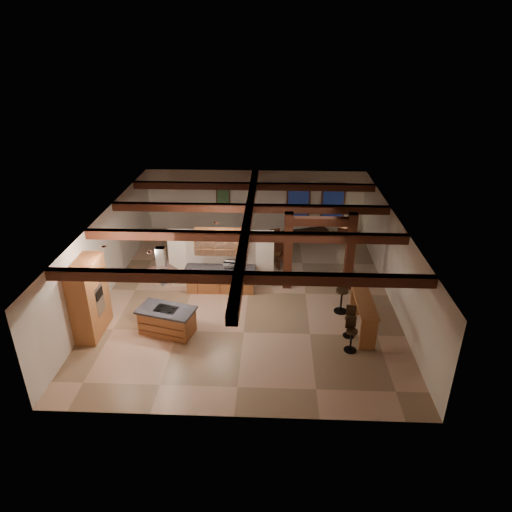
{
  "coord_description": "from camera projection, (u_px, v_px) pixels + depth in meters",
  "views": [
    {
      "loc": [
        0.88,
        -14.27,
        8.3
      ],
      "look_at": [
        0.26,
        0.5,
        1.23
      ],
      "focal_mm": 32.0,
      "sensor_mm": 36.0,
      "label": 1
    }
  ],
  "objects": [
    {
      "name": "side_table",
      "position": [
        344.0,
        233.0,
        20.7
      ],
      "size": [
        0.67,
        0.67,
        0.63
      ],
      "primitive_type": "cube",
      "rotation": [
        0.0,
        0.0,
        -0.43
      ],
      "color": "#3F1C0F",
      "rests_on": "ground"
    },
    {
      "name": "microwave",
      "position": [
        230.0,
        265.0,
        16.15
      ],
      "size": [
        0.46,
        0.35,
        0.23
      ],
      "primitive_type": "imported",
      "rotation": [
        0.0,
        0.0,
        2.98
      ],
      "color": "silver",
      "rests_on": "back_counter"
    },
    {
      "name": "framed_art",
      "position": [
        223.0,
        196.0,
        21.15
      ],
      "size": [
        0.65,
        0.05,
        0.85
      ],
      "color": "#3F1C0F",
      "rests_on": "room_walls"
    },
    {
      "name": "dining_chairs",
      "position": [
        261.0,
        248.0,
        18.48
      ],
      "size": [
        2.24,
        2.24,
        1.2
      ],
      "color": "#3F1C0F",
      "rests_on": "ground"
    },
    {
      "name": "upper_display_cabinet",
      "position": [
        220.0,
        242.0,
        16.0
      ],
      "size": [
        1.8,
        0.36,
        0.95
      ],
      "color": "brown",
      "rests_on": "partition_wall"
    },
    {
      "name": "back_counter",
      "position": [
        221.0,
        279.0,
        16.41
      ],
      "size": [
        2.5,
        0.66,
        0.94
      ],
      "color": "brown",
      "rests_on": "ground"
    },
    {
      "name": "dining_table",
      "position": [
        261.0,
        255.0,
        18.61
      ],
      "size": [
        1.96,
        1.4,
        0.62
      ],
      "primitive_type": "imported",
      "rotation": [
        0.0,
        0.0,
        -0.25
      ],
      "color": "#412410",
      "rests_on": "ground"
    },
    {
      "name": "bar_counter",
      "position": [
        363.0,
        310.0,
        14.01
      ],
      "size": [
        0.53,
        2.12,
        1.11
      ],
      "color": "brown",
      "rests_on": "ground"
    },
    {
      "name": "table_lamp",
      "position": [
        345.0,
        222.0,
        20.46
      ],
      "size": [
        0.27,
        0.27,
        0.32
      ],
      "color": "black",
      "rests_on": "side_table"
    },
    {
      "name": "kitchen_island",
      "position": [
        167.0,
        320.0,
        14.08
      ],
      "size": [
        1.9,
        1.33,
        0.86
      ],
      "color": "brown",
      "rests_on": "ground"
    },
    {
      "name": "room_walls",
      "position": [
        248.0,
        248.0,
        15.71
      ],
      "size": [
        12.0,
        12.0,
        12.0
      ],
      "color": "beige",
      "rests_on": "ground"
    },
    {
      "name": "partition_wall",
      "position": [
        221.0,
        259.0,
        16.49
      ],
      "size": [
        3.8,
        0.18,
        2.2
      ],
      "primitive_type": "cube",
      "color": "beige",
      "rests_on": "ground"
    },
    {
      "name": "sofa",
      "position": [
        306.0,
        232.0,
        20.86
      ],
      "size": [
        2.09,
        1.39,
        0.57
      ],
      "primitive_type": "imported",
      "rotation": [
        0.0,
        0.0,
        3.5
      ],
      "color": "black",
      "rests_on": "ground"
    },
    {
      "name": "range_hood",
      "position": [
        163.0,
        282.0,
        13.49
      ],
      "size": [
        1.1,
        1.1,
        1.4
      ],
      "color": "silver",
      "rests_on": "room_walls"
    },
    {
      "name": "back_windows",
      "position": [
        316.0,
        201.0,
        21.07
      ],
      "size": [
        2.7,
        0.07,
        1.7
      ],
      "color": "#3F1C0F",
      "rests_on": "room_walls"
    },
    {
      "name": "timber_posts",
      "position": [
        319.0,
        244.0,
        16.07
      ],
      "size": [
        2.5,
        0.3,
        2.9
      ],
      "color": "#3F1C0F",
      "rests_on": "ground"
    },
    {
      "name": "recessed_cans",
      "position": [
        159.0,
        240.0,
        13.59
      ],
      "size": [
        3.16,
        2.46,
        0.03
      ],
      "color": "silver",
      "rests_on": "room_walls"
    },
    {
      "name": "bar_stool_b",
      "position": [
        350.0,
        321.0,
        13.88
      ],
      "size": [
        0.36,
        0.37,
        1.01
      ],
      "color": "black",
      "rests_on": "ground"
    },
    {
      "name": "bar_stool_a",
      "position": [
        351.0,
        334.0,
        13.23
      ],
      "size": [
        0.38,
        0.39,
        1.07
      ],
      "color": "black",
      "rests_on": "ground"
    },
    {
      "name": "ceiling_beams",
      "position": [
        248.0,
        221.0,
        15.29
      ],
      "size": [
        10.0,
        12.0,
        0.28
      ],
      "color": "#3F1C0F",
      "rests_on": "room_walls"
    },
    {
      "name": "pantry_cabinet",
      "position": [
        89.0,
        298.0,
        13.79
      ],
      "size": [
        0.67,
        1.6,
        2.4
      ],
      "color": "brown",
      "rests_on": "ground"
    },
    {
      "name": "bar_stool_c",
      "position": [
        342.0,
        294.0,
        15.09
      ],
      "size": [
        0.45,
        0.46,
        1.28
      ],
      "color": "black",
      "rests_on": "ground"
    },
    {
      "name": "ground",
      "position": [
        248.0,
        292.0,
        16.48
      ],
      "size": [
        12.0,
        12.0,
        0.0
      ],
      "primitive_type": "plane",
      "color": "tan",
      "rests_on": "ground"
    }
  ]
}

